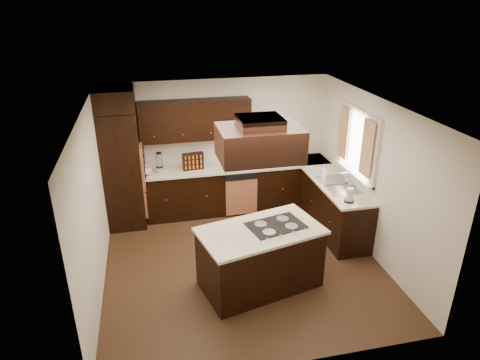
% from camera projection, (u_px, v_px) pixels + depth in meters
% --- Properties ---
extents(floor, '(4.20, 4.20, 0.02)m').
position_uv_depth(floor, '(242.00, 262.00, 6.78)').
color(floor, '#50351E').
rests_on(floor, ground).
extents(ceiling, '(4.20, 4.20, 0.02)m').
position_uv_depth(ceiling, '(242.00, 106.00, 5.76)').
color(ceiling, white).
rests_on(ceiling, ground).
extents(wall_back, '(4.20, 0.02, 2.50)m').
position_uv_depth(wall_back, '(218.00, 145.00, 8.15)').
color(wall_back, beige).
rests_on(wall_back, ground).
extents(wall_front, '(4.20, 0.02, 2.50)m').
position_uv_depth(wall_front, '(287.00, 276.00, 4.38)').
color(wall_front, beige).
rests_on(wall_front, ground).
extents(wall_left, '(0.02, 4.20, 2.50)m').
position_uv_depth(wall_left, '(92.00, 205.00, 5.85)').
color(wall_left, beige).
rests_on(wall_left, ground).
extents(wall_right, '(0.02, 4.20, 2.50)m').
position_uv_depth(wall_right, '(373.00, 178.00, 6.69)').
color(wall_right, beige).
rests_on(wall_right, ground).
extents(oven_column, '(0.65, 0.75, 2.12)m').
position_uv_depth(oven_column, '(123.00, 169.00, 7.52)').
color(oven_column, black).
rests_on(oven_column, floor).
extents(wall_oven_face, '(0.05, 0.62, 0.78)m').
position_uv_depth(wall_oven_face, '(143.00, 164.00, 7.56)').
color(wall_oven_face, '#B46B46').
rests_on(wall_oven_face, oven_column).
extents(base_cabinets_back, '(2.93, 0.60, 0.88)m').
position_uv_depth(base_cabinets_back, '(223.00, 189.00, 8.21)').
color(base_cabinets_back, black).
rests_on(base_cabinets_back, floor).
extents(base_cabinets_right, '(0.60, 2.40, 0.88)m').
position_uv_depth(base_cabinets_right, '(328.00, 201.00, 7.76)').
color(base_cabinets_right, black).
rests_on(base_cabinets_right, floor).
extents(countertop_back, '(2.93, 0.63, 0.04)m').
position_uv_depth(countertop_back, '(223.00, 168.00, 8.01)').
color(countertop_back, beige).
rests_on(countertop_back, base_cabinets_back).
extents(countertop_right, '(0.63, 2.40, 0.04)m').
position_uv_depth(countertop_right, '(329.00, 178.00, 7.57)').
color(countertop_right, beige).
rests_on(countertop_right, base_cabinets_right).
extents(upper_cabinets, '(2.00, 0.34, 0.72)m').
position_uv_depth(upper_cabinets, '(195.00, 120.00, 7.68)').
color(upper_cabinets, black).
rests_on(upper_cabinets, wall_back).
extents(dishwasher_front, '(0.60, 0.05, 0.72)m').
position_uv_depth(dishwasher_front, '(241.00, 197.00, 8.02)').
color(dishwasher_front, '#B46B46').
rests_on(dishwasher_front, floor).
extents(window_frame, '(0.06, 1.32, 1.12)m').
position_uv_depth(window_frame, '(358.00, 143.00, 7.01)').
color(window_frame, silver).
rests_on(window_frame, wall_right).
extents(window_pane, '(0.00, 1.20, 1.00)m').
position_uv_depth(window_pane, '(359.00, 143.00, 7.01)').
color(window_pane, white).
rests_on(window_pane, wall_right).
extents(curtain_left, '(0.02, 0.34, 0.90)m').
position_uv_depth(curtain_left, '(367.00, 149.00, 6.60)').
color(curtain_left, beige).
rests_on(curtain_left, wall_right).
extents(curtain_right, '(0.02, 0.34, 0.90)m').
position_uv_depth(curtain_right, '(344.00, 133.00, 7.35)').
color(curtain_right, beige).
rests_on(curtain_right, wall_right).
extents(sink_rim, '(0.52, 0.84, 0.01)m').
position_uv_depth(sink_rim, '(338.00, 185.00, 7.25)').
color(sink_rim, silver).
rests_on(sink_rim, countertop_right).
extents(island, '(1.78, 1.24, 0.88)m').
position_uv_depth(island, '(260.00, 259.00, 6.08)').
color(island, black).
rests_on(island, floor).
extents(island_top, '(1.86, 1.31, 0.04)m').
position_uv_depth(island_top, '(261.00, 231.00, 5.89)').
color(island_top, beige).
rests_on(island_top, island).
extents(cooktop, '(0.87, 0.68, 0.01)m').
position_uv_depth(cooktop, '(276.00, 225.00, 5.98)').
color(cooktop, black).
rests_on(cooktop, island_top).
extents(range_hood, '(1.05, 0.72, 0.42)m').
position_uv_depth(range_hood, '(260.00, 143.00, 5.43)').
color(range_hood, black).
rests_on(range_hood, ceiling).
extents(hood_duct, '(0.55, 0.50, 0.13)m').
position_uv_depth(hood_duct, '(260.00, 122.00, 5.32)').
color(hood_duct, black).
rests_on(hood_duct, ceiling).
extents(blender_base, '(0.15, 0.15, 0.10)m').
position_uv_depth(blender_base, '(160.00, 170.00, 7.73)').
color(blender_base, silver).
rests_on(blender_base, countertop_back).
extents(blender_pitcher, '(0.13, 0.13, 0.26)m').
position_uv_depth(blender_pitcher, '(159.00, 161.00, 7.66)').
color(blender_pitcher, silver).
rests_on(blender_pitcher, blender_base).
extents(spice_rack, '(0.40, 0.15, 0.32)m').
position_uv_depth(spice_rack, '(193.00, 161.00, 7.82)').
color(spice_rack, black).
rests_on(spice_rack, countertop_back).
extents(mixing_bowl, '(0.34, 0.34, 0.07)m').
position_uv_depth(mixing_bowl, '(149.00, 172.00, 7.67)').
color(mixing_bowl, silver).
rests_on(mixing_bowl, countertop_back).
extents(soap_bottle, '(0.11, 0.11, 0.20)m').
position_uv_depth(soap_bottle, '(323.00, 170.00, 7.58)').
color(soap_bottle, silver).
rests_on(soap_bottle, countertop_right).
extents(paper_towel, '(0.13, 0.13, 0.23)m').
position_uv_depth(paper_towel, '(350.00, 195.00, 6.62)').
color(paper_towel, silver).
rests_on(paper_towel, countertop_right).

